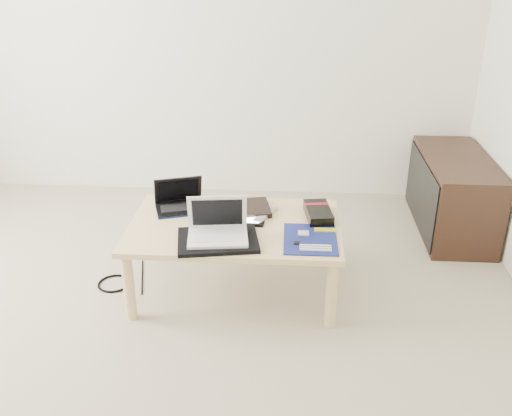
# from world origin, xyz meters

# --- Properties ---
(ground) EXTENTS (4.00, 4.00, 0.00)m
(ground) POSITION_xyz_m (0.00, 0.00, 0.00)
(ground) COLOR #BAB197
(ground) RESTS_ON ground
(coffee_table) EXTENTS (1.10, 0.70, 0.40)m
(coffee_table) POSITION_xyz_m (0.44, 0.62, 0.35)
(coffee_table) COLOR #E8BE8C
(coffee_table) RESTS_ON ground
(media_cabinet) EXTENTS (0.41, 0.90, 0.50)m
(media_cabinet) POSITION_xyz_m (1.77, 1.45, 0.25)
(media_cabinet) COLOR #361F16
(media_cabinet) RESTS_ON ground
(book) EXTENTS (0.31, 0.28, 0.03)m
(book) POSITION_xyz_m (0.47, 0.78, 0.41)
(book) COLOR black
(book) RESTS_ON coffee_table
(netbook) EXTENTS (0.31, 0.26, 0.18)m
(netbook) POSITION_xyz_m (0.12, 0.79, 0.44)
(netbook) COLOR black
(netbook) RESTS_ON coffee_table
(tablet) EXTENTS (0.27, 0.21, 0.01)m
(tablet) POSITION_xyz_m (0.47, 0.69, 0.41)
(tablet) COLOR black
(tablet) RESTS_ON coffee_table
(remote) EXTENTS (0.13, 0.23, 0.02)m
(remote) POSITION_xyz_m (0.59, 0.72, 0.41)
(remote) COLOR silver
(remote) RESTS_ON coffee_table
(neoprene_sleeve) EXTENTS (0.43, 0.35, 0.02)m
(neoprene_sleeve) POSITION_xyz_m (0.38, 0.42, 0.41)
(neoprene_sleeve) COLOR black
(neoprene_sleeve) RESTS_ON coffee_table
(white_laptop) EXTENTS (0.31, 0.24, 0.21)m
(white_laptop) POSITION_xyz_m (0.37, 0.44, 0.46)
(white_laptop) COLOR white
(white_laptop) RESTS_ON neoprene_sleeve
(motherboard) EXTENTS (0.27, 0.33, 0.02)m
(motherboard) POSITION_xyz_m (0.83, 0.47, 0.40)
(motherboard) COLOR navy
(motherboard) RESTS_ON coffee_table
(gpu_box) EXTENTS (0.16, 0.27, 0.06)m
(gpu_box) POSITION_xyz_m (0.88, 0.73, 0.43)
(gpu_box) COLOR black
(gpu_box) RESTS_ON coffee_table
(cable_coil) EXTENTS (0.10, 0.10, 0.01)m
(cable_coil) POSITION_xyz_m (0.31, 0.63, 0.41)
(cable_coil) COLOR black
(cable_coil) RESTS_ON coffee_table
(floor_cable_coil) EXTENTS (0.22, 0.22, 0.01)m
(floor_cable_coil) POSITION_xyz_m (-0.25, 0.62, 0.01)
(floor_cable_coil) COLOR black
(floor_cable_coil) RESTS_ON ground
(floor_cable_trail) EXTENTS (0.09, 0.36, 0.01)m
(floor_cable_trail) POSITION_xyz_m (-0.11, 0.70, 0.00)
(floor_cable_trail) COLOR black
(floor_cable_trail) RESTS_ON ground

